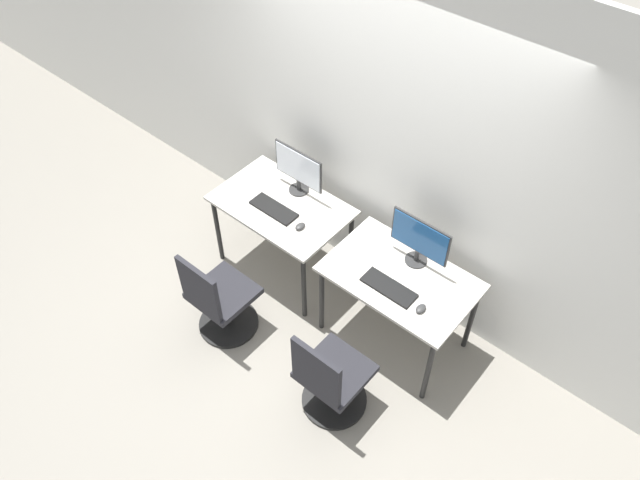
# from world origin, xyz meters

# --- Properties ---
(ground_plane) EXTENTS (20.00, 20.00, 0.00)m
(ground_plane) POSITION_xyz_m (0.00, 0.00, 0.00)
(ground_plane) COLOR gray
(wall_back) EXTENTS (12.00, 0.05, 2.80)m
(wall_back) POSITION_xyz_m (0.00, 0.81, 1.40)
(wall_back) COLOR silver
(wall_back) RESTS_ON ground_plane
(desk_left) EXTENTS (1.07, 0.69, 0.74)m
(desk_left) POSITION_xyz_m (-0.58, 0.34, 0.66)
(desk_left) COLOR #BCB7AD
(desk_left) RESTS_ON ground_plane
(monitor_left) EXTENTS (0.47, 0.16, 0.40)m
(monitor_left) POSITION_xyz_m (-0.58, 0.56, 0.97)
(monitor_left) COLOR #2D2D2D
(monitor_left) RESTS_ON desk_left
(keyboard_left) EXTENTS (0.40, 0.15, 0.02)m
(keyboard_left) POSITION_xyz_m (-0.58, 0.26, 0.75)
(keyboard_left) COLOR black
(keyboard_left) RESTS_ON desk_left
(mouse_left) EXTENTS (0.06, 0.09, 0.03)m
(mouse_left) POSITION_xyz_m (-0.29, 0.24, 0.76)
(mouse_left) COLOR #333333
(mouse_left) RESTS_ON desk_left
(office_chair_left) EXTENTS (0.48, 0.48, 0.87)m
(office_chair_left) POSITION_xyz_m (-0.50, -0.47, 0.35)
(office_chair_left) COLOR black
(office_chair_left) RESTS_ON ground_plane
(desk_right) EXTENTS (1.07, 0.69, 0.74)m
(desk_right) POSITION_xyz_m (0.58, 0.34, 0.66)
(desk_right) COLOR #BCB7AD
(desk_right) RESTS_ON ground_plane
(monitor_right) EXTENTS (0.47, 0.16, 0.40)m
(monitor_right) POSITION_xyz_m (0.58, 0.54, 0.97)
(monitor_right) COLOR #2D2D2D
(monitor_right) RESTS_ON desk_right
(keyboard_right) EXTENTS (0.40, 0.15, 0.02)m
(keyboard_right) POSITION_xyz_m (0.58, 0.20, 0.75)
(keyboard_right) COLOR black
(keyboard_right) RESTS_ON desk_right
(mouse_right) EXTENTS (0.06, 0.09, 0.03)m
(mouse_right) POSITION_xyz_m (0.85, 0.19, 0.76)
(mouse_right) COLOR #333333
(mouse_right) RESTS_ON desk_right
(office_chair_right) EXTENTS (0.48, 0.48, 0.87)m
(office_chair_right) POSITION_xyz_m (0.59, -0.45, 0.35)
(office_chair_right) COLOR black
(office_chair_right) RESTS_ON ground_plane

